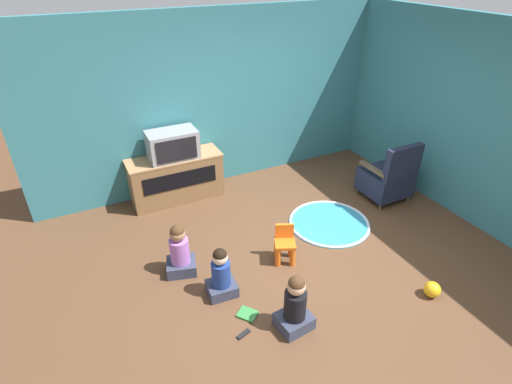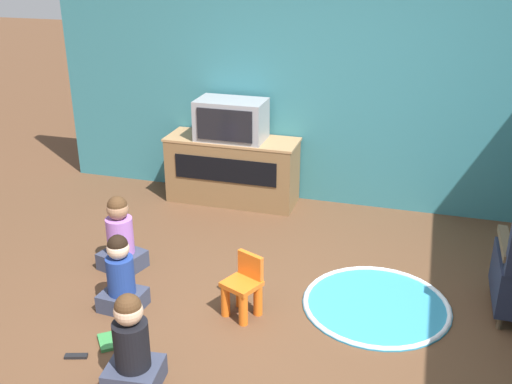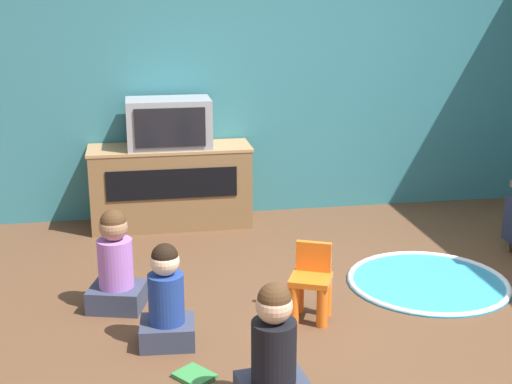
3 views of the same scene
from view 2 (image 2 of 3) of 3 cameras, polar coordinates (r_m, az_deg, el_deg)
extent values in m
plane|color=brown|center=(4.40, 1.84, -12.73)|extent=(30.00, 30.00, 0.00)
cube|color=teal|center=(6.07, 5.69, 10.90)|extent=(5.55, 0.12, 2.61)
cube|color=brown|center=(6.24, -2.25, 2.12)|extent=(1.33, 0.47, 0.69)
cube|color=#A97C50|center=(6.13, -2.29, 5.02)|extent=(1.36, 0.47, 0.02)
cube|color=black|center=(6.00, -2.97, 2.08)|extent=(1.07, 0.01, 0.25)
cube|color=#939399|center=(6.06, -2.37, 6.91)|extent=(0.69, 0.41, 0.41)
cube|color=black|center=(5.87, -3.03, 6.36)|extent=(0.57, 0.02, 0.32)
cylinder|color=brown|center=(5.12, 21.71, -8.23)|extent=(0.04, 0.04, 0.10)
cylinder|color=brown|center=(4.68, 22.15, -11.43)|extent=(0.04, 0.04, 0.10)
cube|color=brown|center=(4.66, 22.67, -4.54)|extent=(0.07, 0.52, 0.05)
cylinder|color=orange|center=(4.45, -2.93, -10.12)|extent=(0.07, 0.07, 0.28)
cylinder|color=orange|center=(4.35, -1.22, -10.94)|extent=(0.07, 0.07, 0.28)
cylinder|color=orange|center=(4.55, -1.51, -9.27)|extent=(0.07, 0.07, 0.28)
cylinder|color=orange|center=(4.45, 0.19, -10.06)|extent=(0.07, 0.07, 0.28)
cube|color=orange|center=(4.38, -1.38, -8.75)|extent=(0.32, 0.31, 0.04)
cube|color=orange|center=(4.39, -0.52, -6.98)|extent=(0.21, 0.12, 0.19)
cylinder|color=teal|center=(4.70, 11.37, -10.50)|extent=(1.12, 1.12, 0.01)
torus|color=silver|center=(4.70, 11.38, -10.45)|extent=(1.11, 1.11, 0.04)
cube|color=#33384C|center=(3.95, -11.49, -16.69)|extent=(0.36, 0.33, 0.15)
cylinder|color=black|center=(3.81, -11.76, -14.04)|extent=(0.22, 0.22, 0.31)
sphere|color=#D8AD8C|center=(3.67, -12.07, -11.05)|extent=(0.18, 0.18, 0.18)
sphere|color=#472D19|center=(3.66, -12.11, -10.65)|extent=(0.16, 0.16, 0.16)
cube|color=#33384C|center=(4.67, -12.54, -9.99)|extent=(0.33, 0.29, 0.14)
cylinder|color=navy|center=(4.56, -12.76, -7.74)|extent=(0.20, 0.20, 0.29)
sphere|color=beige|center=(4.45, -13.01, -5.26)|extent=(0.16, 0.16, 0.16)
sphere|color=black|center=(4.44, -13.05, -4.93)|extent=(0.15, 0.15, 0.15)
cube|color=#33384C|center=(5.19, -12.59, -6.34)|extent=(0.40, 0.37, 0.15)
cylinder|color=#A566BF|center=(5.08, -12.81, -4.07)|extent=(0.22, 0.22, 0.31)
sphere|color=#9E7051|center=(4.98, -13.05, -1.60)|extent=(0.18, 0.18, 0.18)
sphere|color=#472D19|center=(4.97, -13.08, -1.27)|extent=(0.16, 0.16, 0.16)
cube|color=#337F3D|center=(4.36, -13.66, -13.61)|extent=(0.24, 0.25, 0.02)
cube|color=black|center=(4.29, -16.76, -14.74)|extent=(0.16, 0.09, 0.02)
camera|label=1|loc=(3.20, -73.32, 19.64)|focal=28.00mm
camera|label=3|loc=(2.28, -77.53, -11.09)|focal=50.00mm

